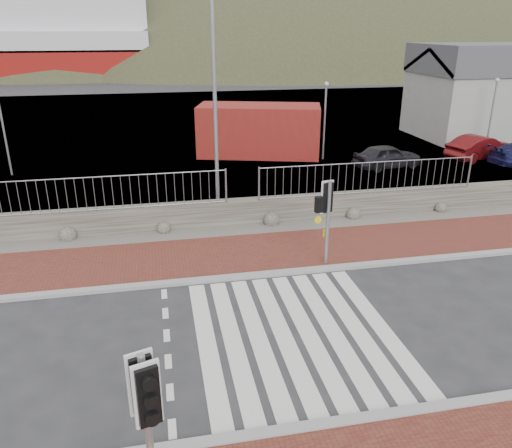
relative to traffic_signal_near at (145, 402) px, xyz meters
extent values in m
plane|color=#28282B|center=(3.31, 3.99, -1.96)|extent=(220.00, 220.00, 0.00)
cube|color=brown|center=(3.31, 8.49, -1.92)|extent=(40.00, 3.00, 0.08)
cube|color=gray|center=(3.31, 0.99, -1.91)|extent=(40.00, 0.25, 0.12)
cube|color=gray|center=(3.31, 6.99, -1.91)|extent=(40.00, 0.25, 0.12)
cube|color=silver|center=(1.21, 3.99, -1.96)|extent=(0.42, 5.60, 0.01)
cube|color=silver|center=(1.81, 3.99, -1.96)|extent=(0.42, 5.60, 0.01)
cube|color=silver|center=(2.41, 3.99, -1.96)|extent=(0.42, 5.60, 0.01)
cube|color=silver|center=(3.01, 3.99, -1.96)|extent=(0.42, 5.60, 0.01)
cube|color=silver|center=(3.61, 3.99, -1.96)|extent=(0.42, 5.60, 0.01)
cube|color=silver|center=(4.21, 3.99, -1.96)|extent=(0.42, 5.60, 0.01)
cube|color=silver|center=(4.81, 3.99, -1.96)|extent=(0.42, 5.60, 0.01)
cube|color=silver|center=(5.41, 3.99, -1.96)|extent=(0.42, 5.60, 0.01)
cube|color=#59544C|center=(3.31, 10.49, -1.93)|extent=(40.00, 1.50, 0.06)
cube|color=#433E37|center=(3.31, 11.29, -1.51)|extent=(40.00, 0.60, 0.90)
cylinder|color=gray|center=(-1.49, 11.14, 0.14)|extent=(8.40, 0.04, 0.04)
cylinder|color=gray|center=(2.71, 11.14, -0.46)|extent=(0.07, 0.07, 1.20)
cylinder|color=gray|center=(8.11, 11.14, 0.14)|extent=(8.40, 0.04, 0.04)
cylinder|color=gray|center=(3.91, 11.14, -0.46)|extent=(0.07, 0.07, 1.20)
cylinder|color=gray|center=(12.31, 11.14, -0.46)|extent=(0.07, 0.07, 1.20)
cube|color=#4C4C4F|center=(3.31, 31.89, -1.96)|extent=(120.00, 40.00, 0.50)
cube|color=#3F4C54|center=(3.31, 66.89, -1.96)|extent=(220.00, 50.00, 0.05)
cube|color=silver|center=(-14.69, 71.89, 7.04)|extent=(30.00, 12.00, 6.00)
cube|color=#9E9E99|center=(23.31, 23.89, 0.04)|extent=(12.00, 6.00, 4.00)
ellipsoid|color=#2D3620|center=(-11.69, 91.89, -21.96)|extent=(106.40, 68.40, 76.00)
ellipsoid|color=#2D3620|center=(33.31, 91.89, -27.96)|extent=(140.00, 90.00, 100.00)
ellipsoid|color=#2D3620|center=(78.31, 91.89, -21.96)|extent=(112.00, 72.00, 80.00)
cylinder|color=gray|center=(0.00, 0.00, -0.60)|extent=(0.11, 0.11, 2.72)
cube|color=black|center=(0.00, 0.00, 0.23)|extent=(0.44, 0.34, 1.02)
sphere|color=#0CE53F|center=(0.00, 0.00, -0.06)|extent=(0.15, 0.15, 0.15)
cylinder|color=gray|center=(5.21, 7.35, -0.63)|extent=(0.10, 0.10, 2.67)
cube|color=gold|center=(5.21, 7.35, -0.96)|extent=(0.14, 0.10, 0.21)
cube|color=black|center=(5.21, 7.35, 0.18)|extent=(0.42, 0.29, 1.00)
sphere|color=#0CE53F|center=(5.21, 7.35, -0.10)|extent=(0.14, 0.14, 0.14)
cube|color=black|center=(4.88, 7.29, 0.04)|extent=(0.23, 0.19, 0.48)
cylinder|color=gray|center=(2.52, 12.09, 2.12)|extent=(0.14, 0.14, 8.17)
cube|color=maroon|center=(6.07, 21.55, -0.57)|extent=(7.18, 4.53, 2.78)
imported|color=black|center=(11.95, 17.50, -1.35)|extent=(3.76, 2.03, 1.22)
imported|color=#540C0E|center=(17.68, 18.19, -1.31)|extent=(4.21, 2.50, 1.31)
camera|label=1|loc=(0.42, -5.69, 4.83)|focal=35.00mm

